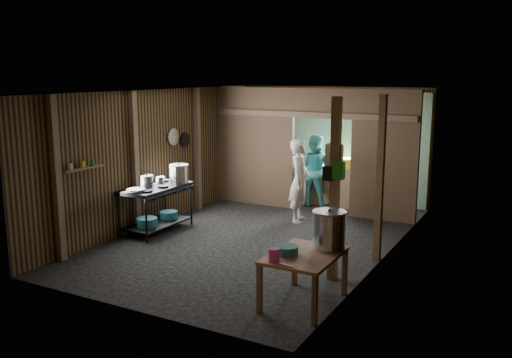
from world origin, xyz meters
The scene contains 42 objects.
floor centered at (0.00, 0.00, 0.00)m, with size 4.50×7.00×0.00m, color black.
ceiling centered at (0.00, 0.00, 2.60)m, with size 4.50×7.00×0.00m, color #4B4742.
wall_back centered at (0.00, 3.50, 1.30)m, with size 4.50×0.00×2.60m, color brown.
wall_front centered at (0.00, -3.50, 1.30)m, with size 4.50×0.00×2.60m, color brown.
wall_left centered at (-2.25, 0.00, 1.30)m, with size 0.00×7.00×2.60m, color brown.
wall_right centered at (2.25, 0.00, 1.30)m, with size 0.00×7.00×2.60m, color brown.
partition_left centered at (-1.32, 2.20, 1.30)m, with size 1.85×0.10×2.60m, color brown.
partition_right centered at (1.57, 2.20, 1.30)m, with size 1.35×0.10×2.60m, color brown.
partition_header centered at (0.25, 2.20, 2.30)m, with size 1.30×0.10×0.60m, color brown.
turquoise_panel centered at (0.00, 3.44, 1.25)m, with size 4.40×0.06×2.50m, color #82BFB3.
back_counter centered at (0.30, 2.95, 0.42)m, with size 1.20×0.50×0.85m, color #8D6F54.
wall_clock centered at (0.25, 3.40, 1.90)m, with size 0.20×0.20×0.03m, color silver.
post_left_a centered at (-2.18, -2.60, 1.30)m, with size 0.10×0.12×2.60m, color #8D6F54.
post_left_b centered at (-2.18, -0.80, 1.30)m, with size 0.10×0.12×2.60m, color #8D6F54.
post_left_c centered at (-2.18, 1.20, 1.30)m, with size 0.10×0.12×2.60m, color #8D6F54.
post_right centered at (2.18, -0.20, 1.30)m, with size 0.10×0.12×2.60m, color #8D6F54.
post_free centered at (1.85, -1.30, 1.30)m, with size 0.12×0.12×2.60m, color #8D6F54.
cross_beam centered at (0.00, 2.15, 2.05)m, with size 4.40×0.12×0.12m, color #8D6F54.
pan_lid_big centered at (-2.21, 0.40, 1.65)m, with size 0.34×0.34×0.03m, color gray.
pan_lid_small centered at (-2.21, 0.80, 1.55)m, with size 0.30×0.30×0.03m, color black.
wall_shelf centered at (-2.15, -2.10, 1.40)m, with size 0.14×0.80×0.03m, color #8D6F54.
jar_white centered at (-2.15, -2.35, 1.47)m, with size 0.07×0.07×0.10m, color silver.
jar_yellow centered at (-2.15, -2.10, 1.47)m, with size 0.08×0.08×0.10m, color gold.
jar_green centered at (-2.15, -1.88, 1.47)m, with size 0.06×0.06×0.10m, color #1A8D1D.
bag_white centered at (1.80, -1.22, 1.78)m, with size 0.22×0.15×0.32m, color silver.
bag_green centered at (1.92, -1.36, 1.60)m, with size 0.16×0.12×0.24m, color #1A8D1D.
bag_black centered at (1.78, -1.38, 1.55)m, with size 0.14×0.10×0.20m, color black.
gas_range centered at (-1.88, -0.61, 0.43)m, with size 0.75×1.45×0.86m, color black, non-canonical shape.
prep_table centered at (1.83, -2.28, 0.33)m, with size 0.81×1.12×0.66m, color tan, non-canonical shape.
stove_pot_large centered at (-1.71, -0.11, 1.02)m, with size 0.37×0.37×0.37m, color #B2B2BD, non-canonical shape.
stove_pot_med centered at (-2.05, -0.66, 0.95)m, with size 0.25×0.25×0.22m, color #B2B2BD, non-canonical shape.
stove_saucepan centered at (-2.05, -0.26, 0.91)m, with size 0.17×0.17×0.11m, color #B2B2BD.
frying_pan centered at (-1.88, -1.15, 0.88)m, with size 0.32×0.54×0.07m, color gray, non-canonical shape.
blue_tub_front centered at (-1.88, -0.89, 0.24)m, with size 0.38×0.38×0.16m, color #20666F.
blue_tub_back centered at (-1.88, -0.25, 0.23)m, with size 0.34×0.34×0.13m, color #20666F.
stock_pot centered at (2.01, -1.91, 0.90)m, with size 0.45×0.45×0.52m, color #B2B2BD, non-canonical shape.
wash_basin centered at (1.64, -2.39, 0.72)m, with size 0.30×0.30×0.11m, color #20666F.
pink_bucket centered at (1.62, -2.71, 0.74)m, with size 0.14×0.14×0.16m, color #DE3EA3.
knife centered at (1.75, -2.76, 0.67)m, with size 0.30×0.04×0.01m, color #B2B2BD.
yellow_tub centered at (0.54, 2.95, 0.96)m, with size 0.39×0.39×0.22m, color gold.
cook centered at (0.16, 1.30, 0.82)m, with size 0.60×0.39×1.65m, color white.
worker_back centered at (-0.10, 2.66, 0.79)m, with size 0.77×0.60×1.59m, color teal.
Camera 1 is at (4.47, -8.40, 2.93)m, focal length 38.52 mm.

